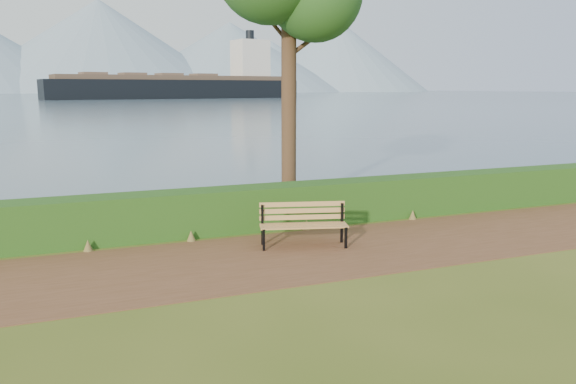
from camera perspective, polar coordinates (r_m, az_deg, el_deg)
name	(u,v)px	position (r m, az deg, el deg)	size (l,w,h in m)	color
ground	(271,263)	(10.70, -1.74, -7.20)	(140.00, 140.00, 0.00)	#445518
path	(266,258)	(10.97, -2.26, -6.73)	(40.00, 3.40, 0.01)	brown
hedge	(233,210)	(12.97, -5.59, -1.79)	(32.00, 0.85, 1.00)	#1D4614
water	(76,95)	(269.65, -20.77, 9.21)	(700.00, 510.00, 0.00)	#415769
mountains	(55,50)	(416.42, -22.59, 13.16)	(585.00, 190.00, 70.00)	gray
bench	(303,221)	(11.69, 1.55, -2.99)	(1.88, 0.98, 0.91)	black
cargo_ship	(187,87)	(172.76, -10.27, 10.47)	(76.32, 24.54, 22.89)	black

